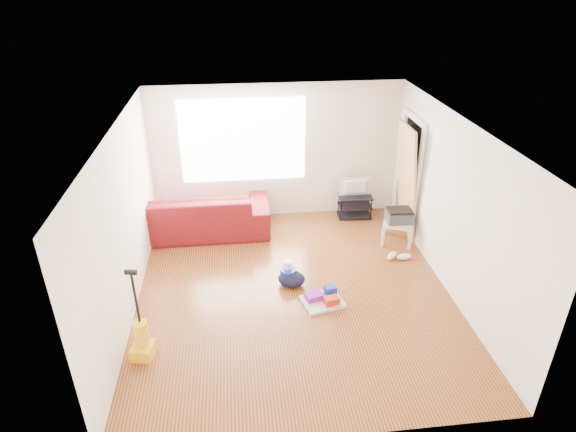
{
  "coord_description": "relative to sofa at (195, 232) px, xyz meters",
  "views": [
    {
      "loc": [
        -0.75,
        -5.72,
        4.28
      ],
      "look_at": [
        -0.02,
        0.6,
        0.94
      ],
      "focal_mm": 30.0,
      "sensor_mm": 36.0,
      "label": 1
    }
  ],
  "objects": [
    {
      "name": "bucket",
      "position": [
        1.49,
        -1.73,
        0.0
      ],
      "size": [
        0.3,
        0.3,
        0.25
      ],
      "primitive_type": "cylinder",
      "rotation": [
        0.0,
        0.0,
        0.24
      ],
      "color": "#0F25B1",
      "rests_on": "ground"
    },
    {
      "name": "tv",
      "position": [
        2.99,
        0.27,
        0.61
      ],
      "size": [
        0.61,
        0.08,
        0.35
      ],
      "primitive_type": "imported",
      "rotation": [
        0.0,
        0.0,
        3.14
      ],
      "color": "black",
      "rests_on": "tv_stand"
    },
    {
      "name": "sneakers",
      "position": [
        3.35,
        -1.28,
        0.05
      ],
      "size": [
        0.45,
        0.25,
        0.1
      ],
      "rotation": [
        0.0,
        0.0,
        0.32
      ],
      "color": "silver",
      "rests_on": "ground"
    },
    {
      "name": "backpack",
      "position": [
        1.53,
        -1.79,
        0.0
      ],
      "size": [
        0.48,
        0.43,
        0.22
      ],
      "primitive_type": "ellipsoid",
      "rotation": [
        0.0,
        0.0,
        -0.31
      ],
      "color": "black",
      "rests_on": "ground"
    },
    {
      "name": "toilet_paper",
      "position": [
        1.48,
        -1.69,
        0.18
      ],
      "size": [
        0.13,
        0.13,
        0.12
      ],
      "primitive_type": "cylinder",
      "color": "white",
      "rests_on": "bucket"
    },
    {
      "name": "printer",
      "position": [
        3.5,
        -0.74,
        0.51
      ],
      "size": [
        0.45,
        0.35,
        0.23
      ],
      "rotation": [
        0.0,
        0.0,
        -0.04
      ],
      "color": "#333339",
      "rests_on": "side_table"
    },
    {
      "name": "side_table",
      "position": [
        3.5,
        -0.74,
        0.34
      ],
      "size": [
        0.64,
        0.64,
        0.4
      ],
      "rotation": [
        0.0,
        0.0,
        -0.38
      ],
      "color": "beige",
      "rests_on": "ground"
    },
    {
      "name": "room",
      "position": [
        1.62,
        -1.8,
        1.25
      ],
      "size": [
        4.51,
        5.01,
        2.51
      ],
      "color": "maroon",
      "rests_on": "ground"
    },
    {
      "name": "sofa",
      "position": [
        0.0,
        0.0,
        0.0
      ],
      "size": [
        2.66,
        1.04,
        0.78
      ],
      "primitive_type": "imported",
      "rotation": [
        0.0,
        0.0,
        3.14
      ],
      "color": "#510F08",
      "rests_on": "ground"
    },
    {
      "name": "door_panel",
      "position": [
        3.68,
        -0.43,
        0.0
      ],
      "size": [
        0.25,
        0.8,
        1.98
      ],
      "primitive_type": "cube",
      "rotation": [
        0.0,
        -0.1,
        0.0
      ],
      "color": "#AA8B49",
      "rests_on": "ground"
    },
    {
      "name": "cleaning_tray",
      "position": [
        1.93,
        -2.26,
        0.06
      ],
      "size": [
        0.65,
        0.57,
        0.2
      ],
      "rotation": [
        0.0,
        0.0,
        0.24
      ],
      "color": "beige",
      "rests_on": "ground"
    },
    {
      "name": "vacuum",
      "position": [
        -0.45,
        -3.02,
        0.22
      ],
      "size": [
        0.31,
        0.33,
        1.21
      ],
      "rotation": [
        0.0,
        0.0,
        -0.2
      ],
      "color": "yellow",
      "rests_on": "ground"
    },
    {
      "name": "tv_stand",
      "position": [
        2.99,
        0.27,
        0.22
      ],
      "size": [
        0.64,
        0.39,
        0.43
      ],
      "rotation": [
        0.0,
        0.0,
        -0.06
      ],
      "color": "black",
      "rests_on": "ground"
    }
  ]
}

